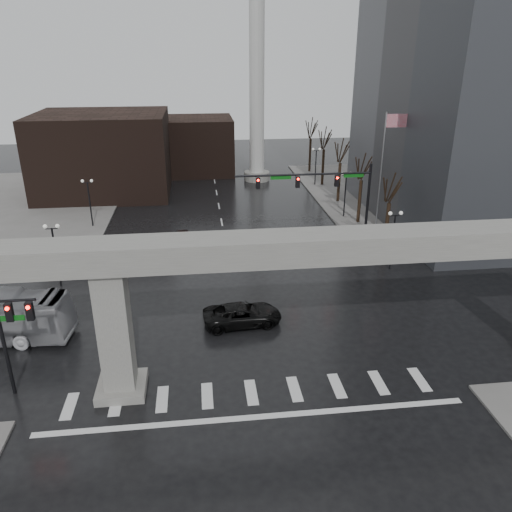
# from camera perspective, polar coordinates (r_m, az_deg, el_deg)

# --- Properties ---
(ground) EXTENTS (160.00, 160.00, 0.00)m
(ground) POSITION_cam_1_polar(r_m,az_deg,el_deg) (28.98, -0.77, -14.10)
(ground) COLOR black
(ground) RESTS_ON ground
(sidewalk_ne) EXTENTS (28.00, 36.00, 0.15)m
(sidewalk_ne) POSITION_cam_1_polar(r_m,az_deg,el_deg) (67.79, 18.32, 6.76)
(sidewalk_ne) COLOR slate
(sidewalk_ne) RESTS_ON ground
(elevated_guideway) EXTENTS (48.00, 2.60, 8.70)m
(elevated_guideway) POSITION_cam_1_polar(r_m,az_deg,el_deg) (25.62, 1.97, -1.47)
(elevated_guideway) COLOR gray
(elevated_guideway) RESTS_ON ground
(building_far_left) EXTENTS (16.00, 14.00, 10.00)m
(building_far_left) POSITION_cam_1_polar(r_m,az_deg,el_deg) (67.26, -16.98, 11.13)
(building_far_left) COLOR black
(building_far_left) RESTS_ON ground
(building_far_mid) EXTENTS (10.00, 10.00, 8.00)m
(building_far_mid) POSITION_cam_1_polar(r_m,az_deg,el_deg) (76.27, -6.59, 12.45)
(building_far_mid) COLOR black
(building_far_mid) RESTS_ON ground
(smokestack) EXTENTS (3.60, 3.60, 30.00)m
(smokestack) POSITION_cam_1_polar(r_m,az_deg,el_deg) (69.71, 0.10, 19.39)
(smokestack) COLOR beige
(smokestack) RESTS_ON ground
(signal_mast_arm) EXTENTS (12.12, 0.43, 8.00)m
(signal_mast_arm) POSITION_cam_1_polar(r_m,az_deg,el_deg) (44.91, 8.16, 7.58)
(signal_mast_arm) COLOR black
(signal_mast_arm) RESTS_ON ground
(signal_left_pole) EXTENTS (2.30, 0.30, 6.00)m
(signal_left_pole) POSITION_cam_1_polar(r_m,az_deg,el_deg) (28.81, -26.16, -7.33)
(signal_left_pole) COLOR black
(signal_left_pole) RESTS_ON ground
(flagpole_assembly) EXTENTS (2.06, 0.12, 12.00)m
(flagpole_assembly) POSITION_cam_1_polar(r_m,az_deg,el_deg) (49.42, 14.53, 10.50)
(flagpole_assembly) COLOR silver
(flagpole_assembly) RESTS_ON ground
(lamp_right_0) EXTENTS (1.22, 0.32, 5.11)m
(lamp_right_0) POSITION_cam_1_polar(r_m,az_deg,el_deg) (42.67, 15.47, 2.85)
(lamp_right_0) COLOR black
(lamp_right_0) RESTS_ON ground
(lamp_right_1) EXTENTS (1.22, 0.32, 5.11)m
(lamp_right_1) POSITION_cam_1_polar(r_m,az_deg,el_deg) (55.27, 10.20, 7.78)
(lamp_right_1) COLOR black
(lamp_right_1) RESTS_ON ground
(lamp_right_2) EXTENTS (1.22, 0.32, 5.11)m
(lamp_right_2) POSITION_cam_1_polar(r_m,az_deg,el_deg) (68.42, 6.87, 10.82)
(lamp_right_2) COLOR black
(lamp_right_2) RESTS_ON ground
(lamp_left_0) EXTENTS (1.22, 0.32, 5.11)m
(lamp_left_0) POSITION_cam_1_polar(r_m,az_deg,el_deg) (41.13, -22.06, 1.23)
(lamp_left_0) COLOR black
(lamp_left_0) RESTS_ON ground
(lamp_left_1) EXTENTS (1.22, 0.32, 5.11)m
(lamp_left_1) POSITION_cam_1_polar(r_m,az_deg,el_deg) (54.10, -18.57, 6.63)
(lamp_left_1) COLOR black
(lamp_left_1) RESTS_ON ground
(lamp_left_2) EXTENTS (1.22, 0.32, 5.11)m
(lamp_left_2) POSITION_cam_1_polar(r_m,az_deg,el_deg) (67.48, -16.40, 9.90)
(lamp_left_2) COLOR black
(lamp_left_2) RESTS_ON ground
(tree_right_0) EXTENTS (1.09, 1.58, 7.50)m
(tree_right_0) POSITION_cam_1_polar(r_m,az_deg,el_deg) (46.78, 14.78, 3.76)
(tree_right_0) COLOR black
(tree_right_0) RESTS_ON ground
(tree_right_1) EXTENTS (1.09, 1.61, 7.67)m
(tree_right_1) POSITION_cam_1_polar(r_m,az_deg,el_deg) (53.93, 11.81, 6.59)
(tree_right_1) COLOR black
(tree_right_1) RESTS_ON ground
(tree_right_2) EXTENTS (1.10, 1.63, 7.85)m
(tree_right_2) POSITION_cam_1_polar(r_m,az_deg,el_deg) (61.29, 9.51, 8.74)
(tree_right_2) COLOR black
(tree_right_2) RESTS_ON ground
(tree_right_3) EXTENTS (1.11, 1.66, 8.02)m
(tree_right_3) POSITION_cam_1_polar(r_m,az_deg,el_deg) (68.79, 7.69, 10.42)
(tree_right_3) COLOR black
(tree_right_3) RESTS_ON ground
(tree_right_4) EXTENTS (1.12, 1.69, 8.19)m
(tree_right_4) POSITION_cam_1_polar(r_m,az_deg,el_deg) (76.39, 6.22, 11.75)
(tree_right_4) COLOR black
(tree_right_4) RESTS_ON ground
(pickup_truck) EXTENTS (5.47, 2.90, 1.47)m
(pickup_truck) POSITION_cam_1_polar(r_m,az_deg,el_deg) (33.88, -1.56, -6.71)
(pickup_truck) COLOR black
(pickup_truck) RESTS_ON ground
(far_car) EXTENTS (1.80, 3.83, 1.27)m
(far_car) POSITION_cam_1_polar(r_m,az_deg,el_deg) (47.80, -8.27, 1.96)
(far_car) COLOR black
(far_car) RESTS_ON ground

